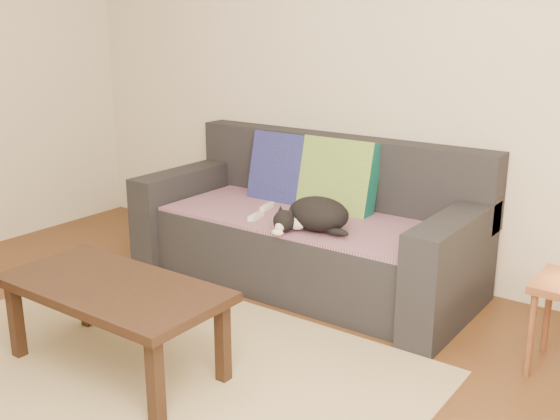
% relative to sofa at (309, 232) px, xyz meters
% --- Properties ---
extents(ground, '(4.50, 4.50, 0.00)m').
position_rel_sofa_xyz_m(ground, '(0.00, -1.57, -0.31)').
color(ground, brown).
rests_on(ground, ground).
extents(back_wall, '(4.50, 0.04, 2.60)m').
position_rel_sofa_xyz_m(back_wall, '(0.00, 0.43, 0.99)').
color(back_wall, beige).
rests_on(back_wall, ground).
extents(sofa, '(2.10, 0.94, 0.87)m').
position_rel_sofa_xyz_m(sofa, '(0.00, 0.00, 0.00)').
color(sofa, '#232328').
rests_on(sofa, ground).
extents(throw_blanket, '(1.66, 0.74, 0.02)m').
position_rel_sofa_xyz_m(throw_blanket, '(0.00, -0.09, 0.12)').
color(throw_blanket, '#47294E').
rests_on(throw_blanket, sofa).
extents(cushion_navy, '(0.48, 0.22, 0.49)m').
position_rel_sofa_xyz_m(cushion_navy, '(-0.30, 0.17, 0.32)').
color(cushion_navy, '#101947').
rests_on(cushion_navy, throw_blanket).
extents(cushion_green, '(0.49, 0.23, 0.51)m').
position_rel_sofa_xyz_m(cushion_green, '(0.10, 0.17, 0.32)').
color(cushion_green, '#0D554B').
rests_on(cushion_green, throw_blanket).
extents(cat, '(0.44, 0.39, 0.19)m').
position_rel_sofa_xyz_m(cat, '(0.23, -0.28, 0.22)').
color(cat, black).
rests_on(cat, throw_blanket).
extents(wii_remote_a, '(0.06, 0.15, 0.03)m').
position_rel_sofa_xyz_m(wii_remote_a, '(-0.18, -0.30, 0.15)').
color(wii_remote_a, white).
rests_on(wii_remote_a, throw_blanket).
extents(wii_remote_b, '(0.07, 0.15, 0.03)m').
position_rel_sofa_xyz_m(wii_remote_b, '(-0.25, -0.10, 0.15)').
color(wii_remote_b, white).
rests_on(wii_remote_b, throw_blanket).
extents(rug, '(2.50, 1.80, 0.01)m').
position_rel_sofa_xyz_m(rug, '(0.00, -1.42, -0.30)').
color(rug, tan).
rests_on(rug, ground).
extents(coffee_table, '(1.07, 0.54, 0.43)m').
position_rel_sofa_xyz_m(coffee_table, '(-0.11, -1.44, 0.07)').
color(coffee_table, black).
rests_on(coffee_table, rug).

